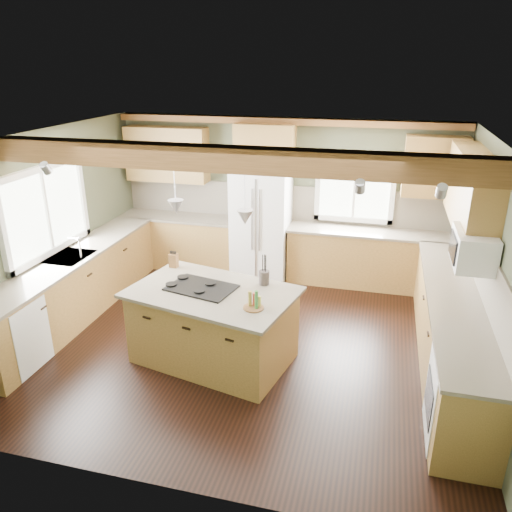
# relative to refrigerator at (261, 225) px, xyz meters

# --- Properties ---
(floor) EXTENTS (5.60, 5.60, 0.00)m
(floor) POSITION_rel_refrigerator_xyz_m (0.30, -2.12, -0.90)
(floor) COLOR black
(floor) RESTS_ON ground
(ceiling) EXTENTS (5.60, 5.60, 0.00)m
(ceiling) POSITION_rel_refrigerator_xyz_m (0.30, -2.12, 1.70)
(ceiling) COLOR silver
(ceiling) RESTS_ON wall_back
(wall_back) EXTENTS (5.60, 0.00, 5.60)m
(wall_back) POSITION_rel_refrigerator_xyz_m (0.30, 0.38, 0.40)
(wall_back) COLOR #4A5039
(wall_back) RESTS_ON ground
(wall_left) EXTENTS (0.00, 5.00, 5.00)m
(wall_left) POSITION_rel_refrigerator_xyz_m (-2.50, -2.12, 0.40)
(wall_left) COLOR #4A5039
(wall_left) RESTS_ON ground
(wall_right) EXTENTS (0.00, 5.00, 5.00)m
(wall_right) POSITION_rel_refrigerator_xyz_m (3.10, -2.12, 0.40)
(wall_right) COLOR #4A5039
(wall_right) RESTS_ON ground
(ceiling_beam) EXTENTS (5.55, 0.26, 0.26)m
(ceiling_beam) POSITION_rel_refrigerator_xyz_m (0.30, -2.62, 1.57)
(ceiling_beam) COLOR #513317
(ceiling_beam) RESTS_ON ceiling
(soffit_trim) EXTENTS (5.55, 0.20, 0.10)m
(soffit_trim) POSITION_rel_refrigerator_xyz_m (0.30, 0.28, 1.64)
(soffit_trim) COLOR #513317
(soffit_trim) RESTS_ON ceiling
(backsplash_back) EXTENTS (5.58, 0.03, 0.58)m
(backsplash_back) POSITION_rel_refrigerator_xyz_m (0.30, 0.36, 0.31)
(backsplash_back) COLOR brown
(backsplash_back) RESTS_ON wall_back
(backsplash_right) EXTENTS (0.03, 3.70, 0.58)m
(backsplash_right) POSITION_rel_refrigerator_xyz_m (3.08, -2.07, 0.31)
(backsplash_right) COLOR brown
(backsplash_right) RESTS_ON wall_right
(base_cab_back_left) EXTENTS (2.02, 0.60, 0.88)m
(base_cab_back_left) POSITION_rel_refrigerator_xyz_m (-1.49, 0.08, -0.46)
(base_cab_back_left) COLOR brown
(base_cab_back_left) RESTS_ON floor
(counter_back_left) EXTENTS (2.06, 0.64, 0.04)m
(counter_back_left) POSITION_rel_refrigerator_xyz_m (-1.49, 0.08, 0.00)
(counter_back_left) COLOR #494236
(counter_back_left) RESTS_ON base_cab_back_left
(base_cab_back_right) EXTENTS (2.62, 0.60, 0.88)m
(base_cab_back_right) POSITION_rel_refrigerator_xyz_m (1.79, 0.08, -0.46)
(base_cab_back_right) COLOR brown
(base_cab_back_right) RESTS_ON floor
(counter_back_right) EXTENTS (2.66, 0.64, 0.04)m
(counter_back_right) POSITION_rel_refrigerator_xyz_m (1.79, 0.08, 0.00)
(counter_back_right) COLOR #494236
(counter_back_right) RESTS_ON base_cab_back_right
(base_cab_left) EXTENTS (0.60, 3.70, 0.88)m
(base_cab_left) POSITION_rel_refrigerator_xyz_m (-2.20, -2.07, -0.46)
(base_cab_left) COLOR brown
(base_cab_left) RESTS_ON floor
(counter_left) EXTENTS (0.64, 3.74, 0.04)m
(counter_left) POSITION_rel_refrigerator_xyz_m (-2.20, -2.07, 0.00)
(counter_left) COLOR #494236
(counter_left) RESTS_ON base_cab_left
(base_cab_right) EXTENTS (0.60, 3.70, 0.88)m
(base_cab_right) POSITION_rel_refrigerator_xyz_m (2.80, -2.07, -0.46)
(base_cab_right) COLOR brown
(base_cab_right) RESTS_ON floor
(counter_right) EXTENTS (0.64, 3.74, 0.04)m
(counter_right) POSITION_rel_refrigerator_xyz_m (2.80, -2.07, 0.00)
(counter_right) COLOR #494236
(counter_right) RESTS_ON base_cab_right
(upper_cab_back_left) EXTENTS (1.40, 0.35, 0.90)m
(upper_cab_back_left) POSITION_rel_refrigerator_xyz_m (-1.69, 0.21, 1.05)
(upper_cab_back_left) COLOR brown
(upper_cab_back_left) RESTS_ON wall_back
(upper_cab_over_fridge) EXTENTS (0.96, 0.35, 0.70)m
(upper_cab_over_fridge) POSITION_rel_refrigerator_xyz_m (-0.00, 0.21, 1.25)
(upper_cab_over_fridge) COLOR brown
(upper_cab_over_fridge) RESTS_ON wall_back
(upper_cab_right) EXTENTS (0.35, 2.20, 0.90)m
(upper_cab_right) POSITION_rel_refrigerator_xyz_m (2.92, -1.22, 1.05)
(upper_cab_right) COLOR brown
(upper_cab_right) RESTS_ON wall_right
(upper_cab_back_corner) EXTENTS (0.90, 0.35, 0.90)m
(upper_cab_back_corner) POSITION_rel_refrigerator_xyz_m (2.60, 0.21, 1.05)
(upper_cab_back_corner) COLOR brown
(upper_cab_back_corner) RESTS_ON wall_back
(window_left) EXTENTS (0.04, 1.60, 1.05)m
(window_left) POSITION_rel_refrigerator_xyz_m (-2.48, -2.07, 0.65)
(window_left) COLOR white
(window_left) RESTS_ON wall_left
(window_back) EXTENTS (1.10, 0.04, 1.00)m
(window_back) POSITION_rel_refrigerator_xyz_m (1.45, 0.36, 0.65)
(window_back) COLOR white
(window_back) RESTS_ON wall_back
(sink) EXTENTS (0.50, 0.65, 0.03)m
(sink) POSITION_rel_refrigerator_xyz_m (-2.20, -2.07, 0.01)
(sink) COLOR #262628
(sink) RESTS_ON counter_left
(faucet) EXTENTS (0.02, 0.02, 0.28)m
(faucet) POSITION_rel_refrigerator_xyz_m (-2.02, -2.07, 0.15)
(faucet) COLOR #B2B2B7
(faucet) RESTS_ON sink
(dishwasher) EXTENTS (0.60, 0.60, 0.84)m
(dishwasher) POSITION_rel_refrigerator_xyz_m (-2.19, -3.37, -0.47)
(dishwasher) COLOR white
(dishwasher) RESTS_ON floor
(oven) EXTENTS (0.60, 0.72, 0.84)m
(oven) POSITION_rel_refrigerator_xyz_m (2.79, -3.37, -0.47)
(oven) COLOR white
(oven) RESTS_ON floor
(microwave) EXTENTS (0.40, 0.70, 0.38)m
(microwave) POSITION_rel_refrigerator_xyz_m (2.88, -2.17, 0.65)
(microwave) COLOR white
(microwave) RESTS_ON wall_right
(pendant_left) EXTENTS (0.18, 0.18, 0.16)m
(pendant_left) POSITION_rel_refrigerator_xyz_m (-0.38, -2.52, 0.98)
(pendant_left) COLOR #B2B2B7
(pendant_left) RESTS_ON ceiling
(pendant_right) EXTENTS (0.18, 0.18, 0.16)m
(pendant_right) POSITION_rel_refrigerator_xyz_m (0.49, -2.72, 0.98)
(pendant_right) COLOR #B2B2B7
(pendant_right) RESTS_ON ceiling
(refrigerator) EXTENTS (0.90, 0.74, 1.80)m
(refrigerator) POSITION_rel_refrigerator_xyz_m (0.00, 0.00, 0.00)
(refrigerator) COLOR white
(refrigerator) RESTS_ON floor
(island) EXTENTS (1.97, 1.45, 0.88)m
(island) POSITION_rel_refrigerator_xyz_m (0.05, -2.62, -0.46)
(island) COLOR brown
(island) RESTS_ON floor
(island_top) EXTENTS (2.11, 1.59, 0.04)m
(island_top) POSITION_rel_refrigerator_xyz_m (0.05, -2.62, 0.00)
(island_top) COLOR #494236
(island_top) RESTS_ON island
(cooktop) EXTENTS (0.86, 0.67, 0.02)m
(cooktop) POSITION_rel_refrigerator_xyz_m (-0.09, -2.59, 0.03)
(cooktop) COLOR black
(cooktop) RESTS_ON island_top
(knife_block) EXTENTS (0.11, 0.09, 0.18)m
(knife_block) POSITION_rel_refrigerator_xyz_m (-0.66, -2.06, 0.11)
(knife_block) COLOR brown
(knife_block) RESTS_ON island_top
(utensil_crock) EXTENTS (0.15, 0.15, 0.17)m
(utensil_crock) POSITION_rel_refrigerator_xyz_m (0.60, -2.28, 0.11)
(utensil_crock) COLOR #37302C
(utensil_crock) RESTS_ON island_top
(bottle_tray) EXTENTS (0.26, 0.26, 0.21)m
(bottle_tray) POSITION_rel_refrigerator_xyz_m (0.63, -2.92, 0.12)
(bottle_tray) COLOR brown
(bottle_tray) RESTS_ON island_top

